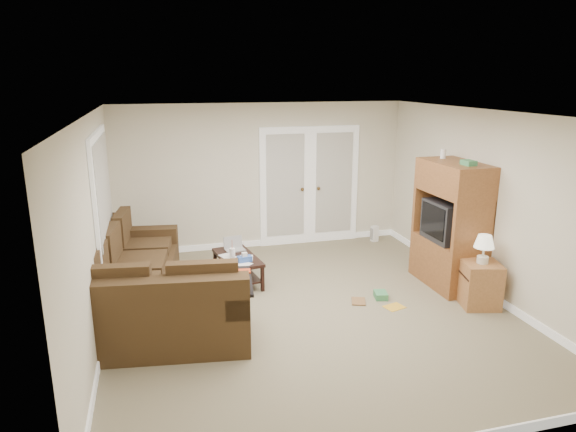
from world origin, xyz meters
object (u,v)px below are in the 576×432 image
object	(u,v)px
coffee_table	(238,267)
side_cabinet	(480,281)
sectional_sofa	(144,291)
tv_armoire	(451,224)

from	to	relation	value
coffee_table	side_cabinet	bearing A→B (deg)	-37.94
side_cabinet	sectional_sofa	bearing A→B (deg)	-176.19
coffee_table	tv_armoire	bearing A→B (deg)	-25.08
coffee_table	tv_armoire	size ratio (longest dim) A/B	0.55
sectional_sofa	side_cabinet	bearing A→B (deg)	-2.77
tv_armoire	side_cabinet	xyz separation A→B (m)	(0.00, -0.78, -0.55)
coffee_table	sectional_sofa	bearing A→B (deg)	-155.51
tv_armoire	coffee_table	bearing A→B (deg)	163.10
coffee_table	tv_armoire	distance (m)	3.11
coffee_table	side_cabinet	distance (m)	3.34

